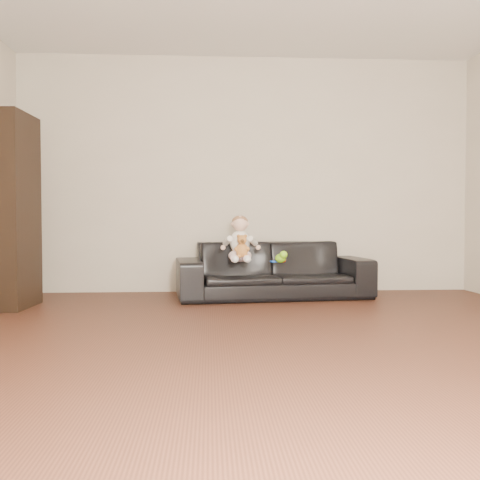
{
  "coord_description": "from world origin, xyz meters",
  "views": [
    {
      "loc": [
        -0.42,
        -3.2,
        0.78
      ],
      "look_at": [
        -0.11,
        2.16,
        0.6
      ],
      "focal_mm": 40.0,
      "sensor_mm": 36.0,
      "label": 1
    }
  ],
  "objects": [
    {
      "name": "cabinet",
      "position": [
        -2.26,
        1.75,
        0.88
      ],
      "size": [
        0.47,
        0.62,
        1.75
      ],
      "primitive_type": "cube",
      "rotation": [
        0.0,
        0.0,
        -0.05
      ],
      "color": "black",
      "rests_on": "floor"
    },
    {
      "name": "toy_green",
      "position": [
        0.28,
        2.0,
        0.42
      ],
      "size": [
        0.12,
        0.14,
        0.09
      ],
      "primitive_type": "ellipsoid",
      "rotation": [
        0.0,
        0.0,
        0.13
      ],
      "color": "#7DD418",
      "rests_on": "sofa"
    },
    {
      "name": "toy_blue_disc",
      "position": [
        0.24,
        2.1,
        0.38
      ],
      "size": [
        0.13,
        0.13,
        0.02
      ],
      "primitive_type": "cylinder",
      "rotation": [
        0.0,
        0.0,
        -0.24
      ],
      "color": "blue",
      "rests_on": "sofa"
    },
    {
      "name": "sofa",
      "position": [
        0.24,
        2.25,
        0.29
      ],
      "size": [
        2.03,
        0.97,
        0.57
      ],
      "primitive_type": "imported",
      "rotation": [
        0.0,
        0.0,
        0.11
      ],
      "color": "black",
      "rests_on": "floor"
    },
    {
      "name": "shelf_item",
      "position": [
        -2.24,
        1.75,
        1.27
      ],
      "size": [
        0.19,
        0.26,
        0.28
      ],
      "primitive_type": "cube",
      "rotation": [
        0.0,
        0.0,
        -0.05
      ],
      "color": "silver",
      "rests_on": "cabinet"
    },
    {
      "name": "toy_rattle",
      "position": [
        0.3,
        2.01,
        0.41
      ],
      "size": [
        0.08,
        0.08,
        0.06
      ],
      "primitive_type": "sphere",
      "rotation": [
        0.0,
        0.0,
        -0.39
      ],
      "color": "#EB3D1B",
      "rests_on": "sofa"
    },
    {
      "name": "teddy_bear",
      "position": [
        -0.1,
        2.0,
        0.54
      ],
      "size": [
        0.14,
        0.14,
        0.22
      ],
      "rotation": [
        0.0,
        0.0,
        -0.23
      ],
      "color": "#B77534",
      "rests_on": "sofa"
    },
    {
      "name": "floor",
      "position": [
        0.0,
        0.0,
        0.0
      ],
      "size": [
        5.5,
        5.5,
        0.0
      ],
      "primitive_type": "plane",
      "color": "#452418",
      "rests_on": "ground"
    },
    {
      "name": "wall_back",
      "position": [
        0.0,
        2.75,
        1.3
      ],
      "size": [
        5.0,
        0.0,
        5.0
      ],
      "primitive_type": "plane",
      "rotation": [
        1.57,
        0.0,
        0.0
      ],
      "color": "#C0B6A1",
      "rests_on": "ground"
    },
    {
      "name": "baby",
      "position": [
        -0.11,
        2.14,
        0.58
      ],
      "size": [
        0.32,
        0.4,
        0.47
      ],
      "rotation": [
        0.0,
        0.0,
        -0.07
      ],
      "color": "#FDD6D6",
      "rests_on": "sofa"
    }
  ]
}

